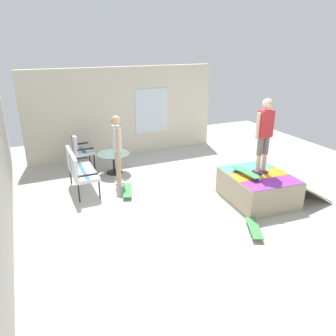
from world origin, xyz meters
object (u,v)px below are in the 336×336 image
object	(u,v)px
skateboard_on_ramp	(246,172)
skateboard_spare	(254,228)
patio_chair_near_house	(79,148)
patio_bench	(78,168)
person_watching	(117,144)
person_skater	(265,131)
patio_table	(114,159)
skate_ramp	(259,187)
skateboard_by_bench	(127,190)

from	to	relation	value
skateboard_on_ramp	skateboard_spare	bearing A→B (deg)	152.97
patio_chair_near_house	skateboard_on_ramp	size ratio (longest dim) A/B	1.26
patio_bench	skateboard_on_ramp	xyz separation A→B (m)	(-2.12, -3.31, 0.13)
person_watching	person_skater	xyz separation A→B (m)	(-2.20, -2.70, 0.59)
patio_table	person_skater	xyz separation A→B (m)	(-2.93, -2.63, 1.23)
patio_table	person_watching	distance (m)	0.98
patio_table	skateboard_on_ramp	xyz separation A→B (m)	(-2.95, -2.22, 0.34)
skate_ramp	patio_chair_near_house	size ratio (longest dim) A/B	2.25
patio_bench	person_watching	size ratio (longest dim) A/B	0.71
person_skater	patio_chair_near_house	bearing A→B (deg)	42.84
skateboard_by_bench	skate_ramp	bearing A→B (deg)	-120.30
skate_ramp	patio_table	distance (m)	3.96
patio_bench	skateboard_spare	size ratio (longest dim) A/B	1.55
patio_chair_near_house	person_watching	size ratio (longest dim) A/B	0.57
patio_table	skateboard_by_bench	size ratio (longest dim) A/B	1.09
patio_table	skate_ramp	bearing A→B (deg)	-139.10
patio_table	skateboard_spare	xyz separation A→B (m)	(-4.06, -1.66, -0.32)
skate_ramp	skateboard_by_bench	size ratio (longest dim) A/B	2.79
skateboard_by_bench	skateboard_on_ramp	distance (m)	2.83
person_skater	skateboard_on_ramp	xyz separation A→B (m)	(-0.02, 0.40, -0.90)
skateboard_on_ramp	person_skater	bearing A→B (deg)	-87.29
patio_bench	skate_ramp	bearing A→B (deg)	-120.39
patio_bench	patio_chair_near_house	distance (m)	1.62
patio_chair_near_house	person_skater	distance (m)	5.14
skate_ramp	person_watching	size ratio (longest dim) A/B	1.29
person_watching	skateboard_on_ramp	world-z (taller)	person_watching
patio_chair_near_house	patio_table	world-z (taller)	patio_chair_near_house
person_skater	skateboard_spare	world-z (taller)	person_skater
skateboard_spare	skateboard_on_ramp	size ratio (longest dim) A/B	0.99
skate_ramp	patio_table	size ratio (longest dim) A/B	2.55
patio_bench	person_skater	size ratio (longest dim) A/B	0.75
skate_ramp	skateboard_on_ramp	xyz separation A→B (m)	(0.04, 0.37, 0.41)
person_skater	skateboard_on_ramp	distance (m)	0.98
patio_table	person_skater	distance (m)	4.13
patio_bench	skateboard_on_ramp	bearing A→B (deg)	-122.59
patio_chair_near_house	skateboard_spare	bearing A→B (deg)	-153.07
skate_ramp	skateboard_on_ramp	bearing A→B (deg)	83.85
patio_bench	skateboard_by_bench	bearing A→B (deg)	-120.63
patio_bench	person_watching	xyz separation A→B (m)	(0.10, -1.01, 0.43)
patio_table	skateboard_spare	distance (m)	4.40
skateboard_spare	patio_chair_near_house	bearing A→B (deg)	26.93
patio_table	person_skater	size ratio (longest dim) A/B	0.54
patio_table	skateboard_by_bench	xyz separation A→B (m)	(-1.43, 0.07, -0.32)
patio_bench	patio_chair_near_house	size ratio (longest dim) A/B	1.23
patio_chair_near_house	person_skater	world-z (taller)	person_skater
skate_ramp	skateboard_spare	size ratio (longest dim) A/B	2.84
skateboard_on_ramp	patio_chair_near_house	bearing A→B (deg)	39.13
patio_table	person_watching	world-z (taller)	person_watching
person_skater	skateboard_spare	xyz separation A→B (m)	(-1.13, 0.97, -1.55)
person_skater	skateboard_spare	bearing A→B (deg)	139.36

